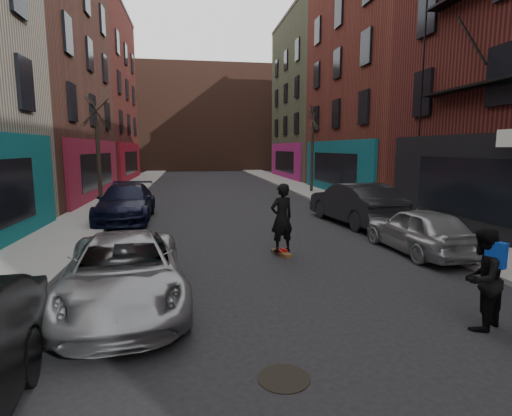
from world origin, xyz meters
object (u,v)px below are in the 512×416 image
object	(u,v)px
tree_left_far	(98,140)
skateboarder	(282,218)
pedestrian	(482,279)
skateboard	(281,253)
tree_right_far	(312,140)
parked_left_far	(124,272)
parked_right_end	(355,203)
manhole	(284,378)
parked_right_far	(419,230)
parked_left_end	(126,202)

from	to	relation	value
tree_left_far	skateboarder	world-z (taller)	tree_left_far
skateboarder	pedestrian	distance (m)	5.57
skateboard	pedestrian	size ratio (longest dim) A/B	0.46
tree_right_far	parked_left_far	world-z (taller)	tree_right_far
parked_right_end	pedestrian	xyz separation A→B (m)	(-1.73, -9.33, 0.04)
skateboarder	manhole	distance (m)	6.27
parked_left_far	manhole	xyz separation A→B (m)	(2.46, -2.93, -0.66)
manhole	pedestrian	bearing A→B (deg)	14.64
parked_right_far	manhole	size ratio (longest dim) A/B	5.68
tree_right_far	skateboard	bearing A→B (deg)	-110.08
parked_left_end	pedestrian	bearing A→B (deg)	-57.88
parked_right_far	pedestrian	world-z (taller)	pedestrian
parked_right_end	skateboard	distance (m)	5.88
parked_right_end	skateboarder	world-z (taller)	skateboarder
parked_right_end	manhole	distance (m)	11.61
tree_right_far	pedestrian	distance (m)	20.81
parked_left_end	pedestrian	world-z (taller)	pedestrian
parked_left_far	skateboard	xyz separation A→B (m)	(3.81, 3.10, -0.62)
parked_left_far	skateboarder	xyz separation A→B (m)	(3.81, 3.10, 0.41)
parked_right_end	manhole	world-z (taller)	parked_right_end
skateboarder	skateboard	bearing A→B (deg)	180.00
tree_right_far	manhole	bearing A→B (deg)	-108.03
tree_right_far	manhole	size ratio (longest dim) A/B	9.71
parked_left_end	tree_right_far	bearing A→B (deg)	38.45
tree_right_far	parked_left_end	distance (m)	14.20
parked_left_end	parked_right_far	bearing A→B (deg)	-37.51
tree_left_far	manhole	xyz separation A→B (m)	(5.46, -15.31, -3.37)
parked_left_far	parked_right_end	bearing A→B (deg)	36.74
tree_left_far	parked_left_far	distance (m)	13.03
parked_left_far	manhole	world-z (taller)	parked_left_far
parked_right_far	skateboarder	size ratio (longest dim) A/B	2.04
tree_left_far	parked_right_far	bearing A→B (deg)	-41.86
skateboarder	pedestrian	size ratio (longest dim) A/B	1.13
tree_right_far	parked_right_end	world-z (taller)	tree_right_far
pedestrian	parked_right_far	bearing A→B (deg)	-138.68
parked_right_far	manhole	distance (m)	7.79
parked_left_far	parked_left_end	size ratio (longest dim) A/B	0.92
skateboard	skateboarder	bearing A→B (deg)	0.00
tree_right_far	skateboarder	world-z (taller)	tree_right_far
skateboard	parked_left_end	bearing A→B (deg)	109.44
parked_right_end	pedestrian	distance (m)	9.49
tree_left_far	parked_right_end	world-z (taller)	tree_left_far
skateboarder	parked_left_far	bearing A→B (deg)	19.78
tree_left_far	skateboard	distance (m)	11.99
parked_left_end	parked_left_far	bearing A→B (deg)	-82.39
tree_right_far	parked_left_far	xyz separation A→B (m)	(-9.40, -18.38, -2.86)
parked_right_far	manhole	bearing A→B (deg)	44.25
parked_right_end	skateboard	bearing A→B (deg)	40.05
tree_right_far	parked_left_far	distance (m)	20.84
tree_left_far	skateboard	bearing A→B (deg)	-53.72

